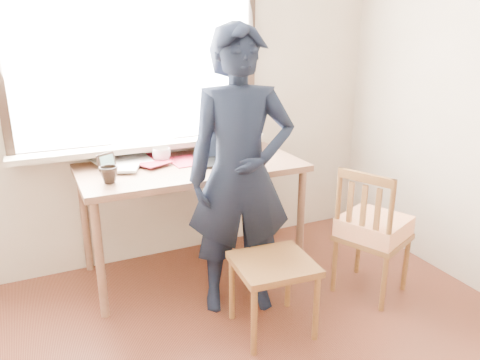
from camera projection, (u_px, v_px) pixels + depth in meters
name	position (u px, v px, depth m)	size (l,w,h in m)	color
room_shell	(288.00, 62.00, 1.79)	(3.52, 4.02, 2.61)	beige
desk	(191.00, 176.00, 3.33)	(1.55, 0.78, 0.83)	brown
laptop	(227.00, 153.00, 3.36)	(0.42, 0.37, 0.25)	black
mug_white	(162.00, 155.00, 3.34)	(0.13, 0.13, 0.10)	white
mug_dark	(109.00, 175.00, 2.90)	(0.11, 0.11, 0.11)	black
mouse	(256.00, 158.00, 3.40)	(0.08, 0.06, 0.03)	black
desk_clutter	(144.00, 160.00, 3.34)	(0.76, 0.55, 0.04)	white
book_a	(118.00, 162.00, 3.32)	(0.22, 0.30, 0.03)	white
book_b	(227.00, 150.00, 3.62)	(0.20, 0.28, 0.02)	white
picture_frame	(106.00, 163.00, 3.14)	(0.13, 0.08, 0.11)	black
work_chair	(273.00, 272.00, 2.75)	(0.48, 0.46, 0.46)	brown
side_chair	(373.00, 229.00, 3.12)	(0.53, 0.54, 0.90)	brown
person	(240.00, 175.00, 2.86)	(0.65, 0.43, 1.79)	black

